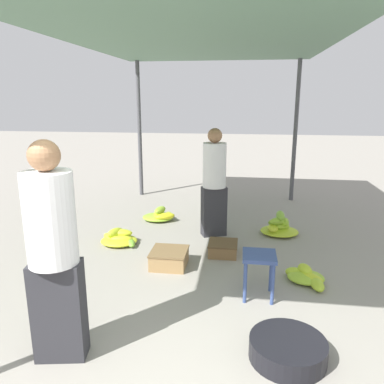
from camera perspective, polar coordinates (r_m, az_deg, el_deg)
canopy_post_back_left at (r=7.89m, az=-8.00°, el=9.28°), size 0.08×0.08×2.73m
canopy_post_back_right at (r=7.65m, az=15.47°, el=8.76°), size 0.08×0.08×2.73m
canopy_tarp at (r=4.80m, az=0.94°, el=22.91°), size 3.53×6.10×0.04m
vendor_foreground at (r=3.03m, az=-20.37°, el=-8.44°), size 0.43×0.43×1.75m
stool at (r=3.96m, az=10.19°, el=-10.60°), size 0.34×0.34×0.48m
basin_black at (r=3.31m, az=14.37°, el=-22.19°), size 0.61×0.61×0.17m
banana_pile_left_0 at (r=6.37m, az=-4.84°, el=-3.64°), size 0.59×0.49×0.24m
banana_pile_left_1 at (r=5.47m, az=-10.99°, el=-6.96°), size 0.61×0.45×0.22m
banana_pile_right_0 at (r=5.84m, az=13.14°, el=-5.18°), size 0.57×0.50×0.36m
banana_pile_right_1 at (r=4.52m, az=17.09°, el=-12.26°), size 0.44×0.51×0.17m
crate_near at (r=5.03m, az=4.74°, el=-8.55°), size 0.38×0.38×0.17m
crate_mid at (r=4.69m, az=-3.49°, el=-10.02°), size 0.44×0.44×0.21m
shopper_walking_mid at (r=5.50m, az=3.41°, el=1.66°), size 0.45×0.45×1.61m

